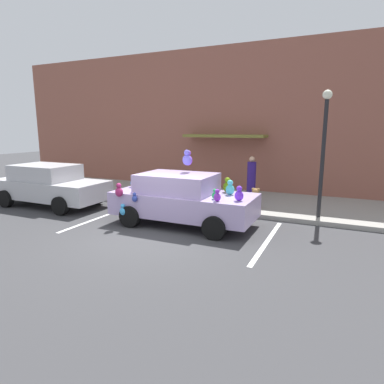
% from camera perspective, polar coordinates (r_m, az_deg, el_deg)
% --- Properties ---
extents(ground_plane, '(60.00, 60.00, 0.00)m').
position_cam_1_polar(ground_plane, '(9.05, -7.72, -7.69)').
color(ground_plane, '#38383A').
extents(sidewalk, '(24.00, 4.00, 0.15)m').
position_cam_1_polar(sidewalk, '(13.36, 3.80, -1.13)').
color(sidewalk, gray).
rests_on(sidewalk, ground).
extents(storefront_building, '(24.00, 1.25, 6.40)m').
position_cam_1_polar(storefront_building, '(15.09, 6.93, 12.13)').
color(storefront_building, brown).
rests_on(storefront_building, ground).
extents(parking_stripe_front, '(0.12, 3.60, 0.01)m').
position_cam_1_polar(parking_stripe_front, '(8.85, 12.93, -8.29)').
color(parking_stripe_front, silver).
rests_on(parking_stripe_front, ground).
extents(parking_stripe_rear, '(0.12, 3.60, 0.01)m').
position_cam_1_polar(parking_stripe_rear, '(11.24, -15.67, -4.26)').
color(parking_stripe_rear, silver).
rests_on(parking_stripe_rear, ground).
extents(plush_covered_car, '(4.29, 2.11, 2.24)m').
position_cam_1_polar(plush_covered_car, '(9.90, -1.75, -1.13)').
color(plush_covered_car, '#AB96C8').
rests_on(plush_covered_car, ground).
extents(parked_sedan_behind, '(4.40, 2.00, 1.54)m').
position_cam_1_polar(parked_sedan_behind, '(13.43, -23.46, 1.13)').
color(parked_sedan_behind, '#B7B7BC').
rests_on(parked_sedan_behind, ground).
extents(teddy_bear_on_sidewalk, '(0.37, 0.31, 0.70)m').
position_cam_1_polar(teddy_bear_on_sidewalk, '(11.64, 10.93, -1.13)').
color(teddy_bear_on_sidewalk, '#9E723D').
rests_on(teddy_bear_on_sidewalk, sidewalk).
extents(street_lamp_post, '(0.28, 0.28, 3.84)m').
position_cam_1_polar(street_lamp_post, '(10.73, 21.90, 8.20)').
color(street_lamp_post, black).
rests_on(street_lamp_post, sidewalk).
extents(pedestrian_near_shopfront, '(0.33, 0.33, 1.68)m').
position_cam_1_polar(pedestrian_near_shopfront, '(12.84, 10.24, 2.09)').
color(pedestrian_near_shopfront, navy).
rests_on(pedestrian_near_shopfront, sidewalk).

